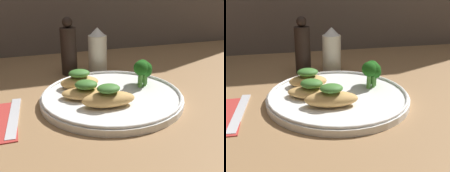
{
  "view_description": "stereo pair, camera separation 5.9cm",
  "coord_description": "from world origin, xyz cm",
  "views": [
    {
      "loc": [
        -17.67,
        -52.5,
        25.08
      ],
      "look_at": [
        0.0,
        0.0,
        3.4
      ],
      "focal_mm": 45.0,
      "sensor_mm": 36.0,
      "label": 1
    },
    {
      "loc": [
        -11.94,
        -54.09,
        25.08
      ],
      "look_at": [
        0.0,
        0.0,
        3.4
      ],
      "focal_mm": 45.0,
      "sensor_mm": 36.0,
      "label": 2
    }
  ],
  "objects": [
    {
      "name": "grilled_meat_back",
      "position": [
        -5.67,
        6.26,
        3.15
      ],
      "size": [
        8.96,
        5.86,
        4.31
      ],
      "color": "tan",
      "rests_on": "plate"
    },
    {
      "name": "plate",
      "position": [
        0.0,
        0.0,
        0.99
      ],
      "size": [
        30.37,
        30.37,
        2.0
      ],
      "color": "white",
      "rests_on": "ground_plane"
    },
    {
      "name": "grilled_meat_middle",
      "position": [
        -5.62,
        0.42,
        2.88
      ],
      "size": [
        11.33,
        8.06,
        3.94
      ],
      "color": "tan",
      "rests_on": "plate"
    },
    {
      "name": "grilled_meat_front",
      "position": [
        -2.46,
        -5.21,
        3.22
      ],
      "size": [
        10.85,
        5.53,
        4.54
      ],
      "color": "tan",
      "rests_on": "plate"
    },
    {
      "name": "pepper_grinder",
      "position": [
        -5.25,
        20.78,
        6.99
      ],
      "size": [
        4.22,
        4.22,
        15.44
      ],
      "color": "black",
      "rests_on": "ground_plane"
    },
    {
      "name": "sauce_bottle",
      "position": [
        2.77,
        20.78,
        5.9
      ],
      "size": [
        5.14,
        5.14,
        12.33
      ],
      "color": "silver",
      "rests_on": "ground_plane"
    },
    {
      "name": "fork",
      "position": [
        -20.22,
        -1.48,
        0.3
      ],
      "size": [
        3.14,
        16.99,
        0.6
      ],
      "color": "silver",
      "rests_on": "ground_plane"
    },
    {
      "name": "broccoli_bunch",
      "position": [
        8.57,
        3.27,
        5.31
      ],
      "size": [
        4.96,
        5.84,
        6.23
      ],
      "color": "#4C8E38",
      "rests_on": "plate"
    },
    {
      "name": "ground_plane",
      "position": [
        0.0,
        0.0,
        -0.5
      ],
      "size": [
        180.0,
        180.0,
        1.0
      ],
      "primitive_type": "cube",
      "color": "#936D47"
    }
  ]
}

